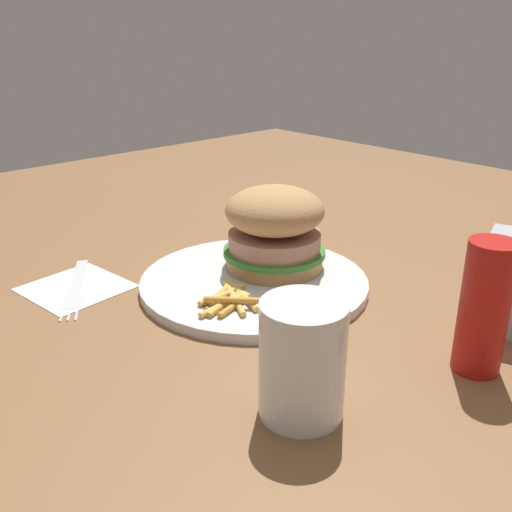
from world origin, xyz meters
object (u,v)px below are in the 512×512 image
object	(u,v)px
fork	(75,286)
ketchup_bottle	(484,308)
sandwich	(275,228)
napkin	(76,287)
drink_glass	(302,367)
plate	(256,283)
fries_pile	(230,299)

from	to	relation	value
fork	ketchup_bottle	world-z (taller)	ketchup_bottle
sandwich	napkin	size ratio (longest dim) A/B	1.17
napkin	drink_glass	bearing A→B (deg)	-175.71
plate	fork	distance (m)	0.22
drink_glass	ketchup_bottle	bearing A→B (deg)	-111.60
fork	sandwich	bearing A→B (deg)	-123.21
fries_pile	fork	bearing A→B (deg)	29.94
fries_pile	drink_glass	world-z (taller)	drink_glass
napkin	fork	bearing A→B (deg)	147.67
sandwich	fork	size ratio (longest dim) A/B	0.83
napkin	drink_glass	distance (m)	0.36
sandwich	drink_glass	xyz separation A→B (m)	(-0.22, 0.18, -0.02)
drink_glass	fork	bearing A→B (deg)	4.45
sandwich	ketchup_bottle	size ratio (longest dim) A/B	1.01
sandwich	fries_pile	xyz separation A→B (m)	(-0.04, 0.11, -0.05)
plate	fries_pile	world-z (taller)	fries_pile
fork	ketchup_bottle	distance (m)	0.46
fries_pile	fork	xyz separation A→B (m)	(0.17, 0.10, -0.01)
fries_pile	drink_glass	distance (m)	0.19
fries_pile	napkin	xyz separation A→B (m)	(0.18, 0.10, -0.02)
plate	ketchup_bottle	world-z (taller)	ketchup_bottle
fries_pile	drink_glass	size ratio (longest dim) A/B	0.84
sandwich	napkin	distance (m)	0.25
plate	drink_glass	bearing A→B (deg)	146.12
sandwich	fork	world-z (taller)	sandwich
ketchup_bottle	fries_pile	bearing A→B (deg)	21.25
plate	ketchup_bottle	bearing A→B (deg)	-173.46
ketchup_bottle	drink_glass	bearing A→B (deg)	68.40
drink_glass	ketchup_bottle	xyz separation A→B (m)	(-0.07, -0.17, 0.02)
sandwich	fork	distance (m)	0.25
sandwich	ketchup_bottle	world-z (taller)	ketchup_bottle
plate	napkin	distance (m)	0.22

